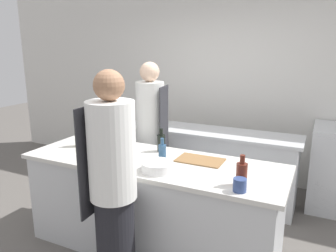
# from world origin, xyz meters

# --- Properties ---
(ground_plane) EXTENTS (16.00, 16.00, 0.00)m
(ground_plane) POSITION_xyz_m (0.00, 0.00, 0.00)
(ground_plane) COLOR #605B56
(wall_back) EXTENTS (8.00, 0.06, 2.80)m
(wall_back) POSITION_xyz_m (0.00, 2.13, 1.40)
(wall_back) COLOR silver
(wall_back) RESTS_ON ground_plane
(prep_counter) EXTENTS (2.49, 0.85, 0.92)m
(prep_counter) POSITION_xyz_m (0.00, 0.00, 0.46)
(prep_counter) COLOR silver
(prep_counter) RESTS_ON ground_plane
(pass_counter) EXTENTS (2.25, 0.56, 0.92)m
(pass_counter) POSITION_xyz_m (0.14, 1.27, 0.46)
(pass_counter) COLOR silver
(pass_counter) RESTS_ON ground_plane
(chef_at_prep_near) EXTENTS (0.38, 0.36, 1.81)m
(chef_at_prep_near) POSITION_xyz_m (0.02, -0.66, 0.91)
(chef_at_prep_near) COLOR black
(chef_at_prep_near) RESTS_ON ground_plane
(chef_at_stove) EXTENTS (0.37, 0.35, 1.79)m
(chef_at_stove) POSITION_xyz_m (-0.42, 0.74, 0.91)
(chef_at_stove) COLOR black
(chef_at_stove) RESTS_ON ground_plane
(bottle_olive_oil) EXTENTS (0.09, 0.09, 0.25)m
(bottle_olive_oil) POSITION_xyz_m (0.90, -0.21, 1.02)
(bottle_olive_oil) COLOR #5B2319
(bottle_olive_oil) RESTS_ON prep_counter
(bottle_vinegar) EXTENTS (0.08, 0.08, 0.24)m
(bottle_vinegar) POSITION_xyz_m (-0.90, 0.04, 1.01)
(bottle_vinegar) COLOR #B2A84C
(bottle_vinegar) RESTS_ON prep_counter
(bottle_wine) EXTENTS (0.08, 0.08, 0.25)m
(bottle_wine) POSITION_xyz_m (-0.53, 0.34, 1.02)
(bottle_wine) COLOR silver
(bottle_wine) RESTS_ON prep_counter
(bottle_cooking_oil) EXTENTS (0.07, 0.07, 0.24)m
(bottle_cooking_oil) POSITION_xyz_m (-0.57, 0.16, 1.01)
(bottle_cooking_oil) COLOR #19471E
(bottle_cooking_oil) RESTS_ON prep_counter
(bottle_sauce) EXTENTS (0.07, 0.07, 0.23)m
(bottle_sauce) POSITION_xyz_m (0.12, -0.02, 1.01)
(bottle_sauce) COLOR #2D5175
(bottle_sauce) RESTS_ON prep_counter
(bottle_water) EXTENTS (0.08, 0.08, 0.24)m
(bottle_water) POSITION_xyz_m (-0.04, 0.27, 1.01)
(bottle_water) COLOR black
(bottle_water) RESTS_ON prep_counter
(bowl_mixing_large) EXTENTS (0.28, 0.28, 0.08)m
(bowl_mixing_large) POSITION_xyz_m (0.18, -0.23, 0.96)
(bowl_mixing_large) COLOR white
(bowl_mixing_large) RESTS_ON prep_counter
(bowl_prep_small) EXTENTS (0.25, 0.25, 0.07)m
(bowl_prep_small) POSITION_xyz_m (-0.76, 0.18, 0.95)
(bowl_prep_small) COLOR #B7BABC
(bowl_prep_small) RESTS_ON prep_counter
(cup) EXTENTS (0.10, 0.10, 0.10)m
(cup) POSITION_xyz_m (0.91, -0.32, 0.97)
(cup) COLOR #33477F
(cup) RESTS_ON prep_counter
(cutting_board) EXTENTS (0.43, 0.27, 0.01)m
(cutting_board) POSITION_xyz_m (0.42, 0.17, 0.92)
(cutting_board) COLOR olive
(cutting_board) RESTS_ON prep_counter
(stockpot) EXTENTS (0.31, 0.31, 0.25)m
(stockpot) POSITION_xyz_m (-0.74, 1.26, 1.04)
(stockpot) COLOR silver
(stockpot) RESTS_ON pass_counter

